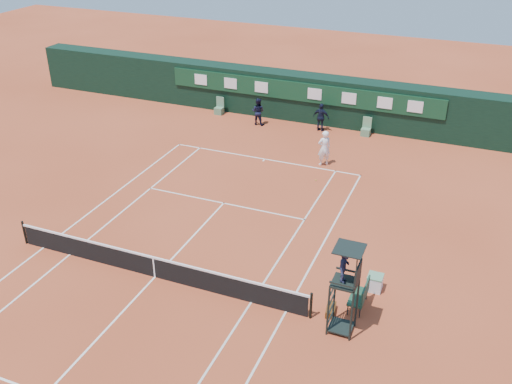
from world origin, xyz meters
TOP-DOWN VIEW (x-y plane):
  - ground at (0.00, 0.00)m, footprint 90.00×90.00m
  - court_lines at (0.00, 0.00)m, footprint 11.05×23.85m
  - tennis_net at (0.00, 0.00)m, footprint 12.90×0.10m
  - back_wall at (0.00, 18.74)m, footprint 40.00×1.65m
  - linesman_chair_left at (-5.50, 17.48)m, footprint 0.55×0.50m
  - linesman_chair_right at (4.50, 17.48)m, footprint 0.55×0.50m
  - umpire_chair at (7.55, -0.20)m, footprint 0.96×0.95m
  - player_bench at (7.91, 1.23)m, footprint 0.55×1.20m
  - tennis_bag at (7.00, 0.53)m, footprint 0.42×0.77m
  - cooler at (8.17, 2.48)m, footprint 0.57×0.57m
  - tennis_ball at (3.45, 10.41)m, footprint 0.06×0.06m
  - player at (3.26, 12.43)m, footprint 0.87×0.83m
  - ball_kid_left at (-2.36, 16.68)m, footprint 0.86×0.68m
  - ball_kid_right at (1.69, 17.17)m, footprint 1.07×0.50m

SIDE VIEW (x-z plane):
  - ground at x=0.00m, z-range 0.00..0.00m
  - court_lines at x=0.00m, z-range 0.00..0.01m
  - tennis_ball at x=3.45m, z-range 0.00..0.06m
  - tennis_bag at x=7.00m, z-range 0.00..0.27m
  - linesman_chair_left at x=-5.50m, z-range -0.26..0.89m
  - linesman_chair_right at x=4.50m, z-range -0.26..0.89m
  - cooler at x=8.17m, z-range 0.00..0.65m
  - tennis_net at x=0.00m, z-range -0.04..1.06m
  - player_bench at x=7.91m, z-range 0.05..1.15m
  - ball_kid_left at x=-2.36m, z-range 0.00..1.76m
  - ball_kid_right at x=1.69m, z-range 0.00..1.78m
  - player at x=3.26m, z-range 0.00..2.01m
  - back_wall at x=0.00m, z-range 0.01..3.01m
  - umpire_chair at x=7.55m, z-range 0.75..4.17m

